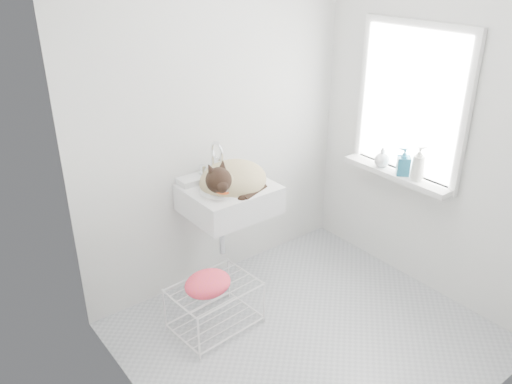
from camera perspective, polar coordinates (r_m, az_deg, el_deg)
floor at (r=3.57m, az=5.74°, el=-15.49°), size 2.20×2.00×0.02m
back_wall at (r=3.65m, az=-4.24°, el=8.14°), size 2.20×0.02×2.50m
right_wall at (r=3.73m, az=19.19°, el=7.17°), size 0.02×2.00×2.50m
left_wall at (r=2.34m, az=-13.04°, el=-2.68°), size 0.02×2.00×2.50m
window_glass at (r=3.79m, az=16.79°, el=9.40°), size 0.01×0.80×1.00m
window_frame at (r=3.78m, az=16.65°, el=9.37°), size 0.04×0.90×1.10m
windowsill at (r=3.90m, az=15.18°, el=1.91°), size 0.16×0.88×0.04m
sink at (r=3.54m, az=-3.02°, el=0.67°), size 0.59×0.51×0.24m
faucet at (r=3.62m, az=-4.70°, el=3.62°), size 0.21×0.15×0.21m
cat at (r=3.51m, az=-2.72°, el=1.23°), size 0.51×0.43×0.32m
wire_rack at (r=3.54m, az=-4.54°, el=-12.58°), size 0.57×0.42×0.33m
towel at (r=3.37m, az=-5.30°, el=-10.51°), size 0.33×0.24×0.13m
bottle_a at (r=3.79m, az=17.21°, el=1.29°), size 0.11×0.11×0.21m
bottle_b at (r=3.86m, az=15.78°, el=1.87°), size 0.13×0.13×0.20m
bottle_c at (r=3.96m, az=13.61°, el=2.76°), size 0.15×0.15×0.14m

